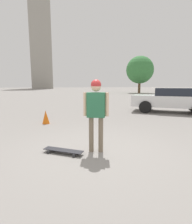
# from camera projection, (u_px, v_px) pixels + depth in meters

# --- Properties ---
(ground_plane) EXTENTS (220.00, 220.00, 0.00)m
(ground_plane) POSITION_uv_depth(u_px,v_px,m) (96.00, 151.00, 4.29)
(ground_plane) COLOR gray
(person) EXTENTS (0.57, 0.34, 1.74)m
(person) POSITION_uv_depth(u_px,v_px,m) (96.00, 106.00, 4.12)
(person) COLOR #7A6B56
(person) RESTS_ON ground_plane
(skateboard) EXTENTS (0.93, 0.74, 0.09)m
(skateboard) POSITION_uv_depth(u_px,v_px,m) (63.00, 150.00, 4.15)
(skateboard) COLOR #232328
(skateboard) RESTS_ON ground_plane
(car_parked_near) EXTENTS (4.58, 4.02, 1.43)m
(car_parked_near) POSITION_uv_depth(u_px,v_px,m) (171.00, 99.00, 10.32)
(car_parked_near) COLOR silver
(car_parked_near) RESTS_ON ground_plane
(building_block_distant) EXTENTS (8.44, 11.55, 40.38)m
(building_block_distant) POSITION_uv_depth(u_px,v_px,m) (41.00, 41.00, 74.44)
(building_block_distant) COLOR #9E998E
(building_block_distant) RESTS_ON ground_plane
(tree_distant) EXTENTS (5.33, 5.33, 7.20)m
(tree_distant) POSITION_uv_depth(u_px,v_px,m) (140.00, 70.00, 34.27)
(tree_distant) COLOR brown
(tree_distant) RESTS_ON ground_plane
(traffic_cone) EXTENTS (0.30, 0.30, 0.56)m
(traffic_cone) POSITION_uv_depth(u_px,v_px,m) (46.00, 117.00, 7.32)
(traffic_cone) COLOR orange
(traffic_cone) RESTS_ON ground_plane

